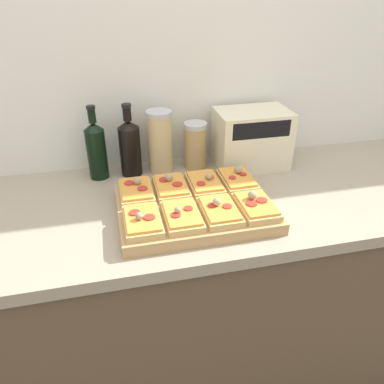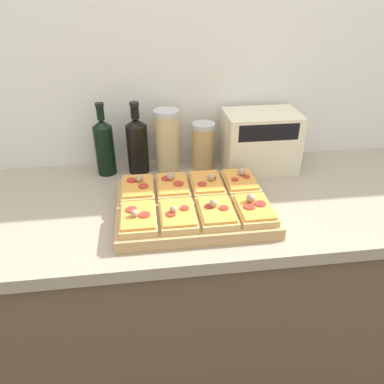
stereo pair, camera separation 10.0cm
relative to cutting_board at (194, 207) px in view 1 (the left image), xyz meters
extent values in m
cube|color=silver|center=(0.02, 0.44, 0.30)|extent=(6.00, 0.06, 2.50)
cube|color=brown|center=(0.02, 0.08, -0.51)|extent=(2.60, 0.64, 0.89)
cube|color=gray|center=(0.02, 0.08, -0.04)|extent=(2.63, 0.67, 0.04)
cube|color=tan|center=(0.00, 0.00, 0.00)|extent=(0.48, 0.37, 0.04)
cube|color=tan|center=(-0.17, 0.09, 0.03)|extent=(0.10, 0.16, 0.02)
cube|color=orange|center=(-0.17, 0.09, 0.04)|extent=(0.09, 0.15, 0.01)
cylinder|color=#AD2D23|center=(-0.19, 0.12, 0.05)|extent=(0.03, 0.03, 0.00)
cylinder|color=#AD2D23|center=(-0.15, 0.07, 0.05)|extent=(0.03, 0.03, 0.00)
sphere|color=tan|center=(-0.17, 0.11, 0.06)|extent=(0.03, 0.03, 0.03)
cube|color=tan|center=(-0.06, 0.09, 0.03)|extent=(0.10, 0.16, 0.02)
cube|color=orange|center=(-0.06, 0.09, 0.04)|extent=(0.09, 0.15, 0.01)
cylinder|color=#AD2D23|center=(-0.08, 0.11, 0.05)|extent=(0.03, 0.03, 0.00)
cylinder|color=#AD2D23|center=(-0.04, 0.07, 0.05)|extent=(0.03, 0.03, 0.00)
sphere|color=tan|center=(-0.06, 0.11, 0.06)|extent=(0.03, 0.03, 0.03)
cube|color=tan|center=(0.06, 0.09, 0.03)|extent=(0.10, 0.16, 0.02)
cube|color=orange|center=(0.06, 0.09, 0.04)|extent=(0.09, 0.15, 0.01)
cylinder|color=#AD2D23|center=(0.04, 0.06, 0.05)|extent=(0.03, 0.03, 0.00)
cylinder|color=#AD2D23|center=(0.08, 0.10, 0.05)|extent=(0.03, 0.03, 0.00)
sphere|color=tan|center=(0.07, 0.09, 0.06)|extent=(0.02, 0.02, 0.02)
cube|color=tan|center=(0.17, 0.09, 0.03)|extent=(0.10, 0.16, 0.02)
cube|color=orange|center=(0.17, 0.09, 0.04)|extent=(0.09, 0.15, 0.01)
cylinder|color=#AD2D23|center=(0.15, 0.08, 0.05)|extent=(0.02, 0.02, 0.00)
cylinder|color=#AD2D23|center=(0.19, 0.09, 0.05)|extent=(0.02, 0.02, 0.00)
sphere|color=tan|center=(0.18, 0.11, 0.06)|extent=(0.03, 0.03, 0.03)
cube|color=tan|center=(-0.17, -0.09, 0.03)|extent=(0.10, 0.16, 0.02)
cube|color=orange|center=(-0.17, -0.09, 0.04)|extent=(0.09, 0.15, 0.01)
cylinder|color=#AD2D23|center=(-0.19, -0.07, 0.05)|extent=(0.03, 0.03, 0.00)
cylinder|color=#AD2D23|center=(-0.15, -0.10, 0.05)|extent=(0.03, 0.03, 0.00)
sphere|color=tan|center=(-0.18, -0.10, 0.06)|extent=(0.02, 0.02, 0.02)
cube|color=tan|center=(-0.06, -0.09, 0.03)|extent=(0.10, 0.16, 0.02)
cube|color=orange|center=(-0.06, -0.09, 0.04)|extent=(0.09, 0.15, 0.01)
cylinder|color=#AD2D23|center=(-0.08, -0.11, 0.05)|extent=(0.03, 0.03, 0.00)
cylinder|color=#AD2D23|center=(-0.04, -0.08, 0.05)|extent=(0.03, 0.03, 0.00)
sphere|color=tan|center=(-0.07, -0.09, 0.06)|extent=(0.02, 0.02, 0.02)
cube|color=tan|center=(0.06, -0.09, 0.03)|extent=(0.10, 0.16, 0.02)
cube|color=orange|center=(0.06, -0.09, 0.04)|extent=(0.09, 0.15, 0.01)
cylinder|color=#AD2D23|center=(0.04, -0.08, 0.05)|extent=(0.03, 0.03, 0.00)
cylinder|color=#AD2D23|center=(0.08, -0.09, 0.05)|extent=(0.03, 0.03, 0.00)
sphere|color=tan|center=(0.05, -0.08, 0.06)|extent=(0.02, 0.02, 0.02)
cube|color=tan|center=(0.17, -0.09, 0.03)|extent=(0.10, 0.16, 0.02)
cube|color=orange|center=(0.17, -0.09, 0.04)|extent=(0.09, 0.15, 0.01)
cylinder|color=#AD2D23|center=(0.15, -0.10, 0.05)|extent=(0.03, 0.03, 0.00)
cylinder|color=#AD2D23|center=(0.19, -0.08, 0.05)|extent=(0.03, 0.03, 0.00)
sphere|color=tan|center=(0.17, -0.07, 0.06)|extent=(0.03, 0.03, 0.03)
cylinder|color=black|center=(-0.29, 0.32, 0.07)|extent=(0.07, 0.07, 0.19)
cone|color=black|center=(-0.29, 0.32, 0.18)|extent=(0.07, 0.07, 0.03)
cylinder|color=black|center=(-0.29, 0.32, 0.22)|extent=(0.03, 0.03, 0.05)
cylinder|color=black|center=(-0.29, 0.32, 0.25)|extent=(0.03, 0.03, 0.01)
cylinder|color=black|center=(-0.17, 0.32, 0.07)|extent=(0.08, 0.08, 0.18)
cone|color=black|center=(-0.17, 0.32, 0.18)|extent=(0.08, 0.08, 0.03)
cylinder|color=black|center=(-0.17, 0.32, 0.22)|extent=(0.03, 0.03, 0.05)
cylinder|color=black|center=(-0.17, 0.32, 0.25)|extent=(0.03, 0.03, 0.01)
cylinder|color=tan|center=(-0.06, 0.32, 0.09)|extent=(0.09, 0.09, 0.22)
cylinder|color=#B2B2B7|center=(-0.06, 0.32, 0.21)|extent=(0.09, 0.09, 0.02)
cylinder|color=tan|center=(0.08, 0.32, 0.06)|extent=(0.08, 0.08, 0.16)
cylinder|color=#B2B2B7|center=(0.08, 0.32, 0.15)|extent=(0.09, 0.09, 0.02)
cube|color=beige|center=(0.30, 0.29, 0.09)|extent=(0.28, 0.18, 0.22)
cube|color=black|center=(0.30, 0.20, 0.16)|extent=(0.22, 0.01, 0.06)
cube|color=black|center=(0.45, 0.29, 0.10)|extent=(0.02, 0.02, 0.02)
camera|label=1|loc=(-0.24, -0.98, 0.63)|focal=35.00mm
camera|label=2|loc=(-0.14, -1.00, 0.63)|focal=35.00mm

